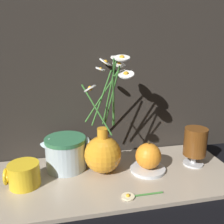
{
  "coord_description": "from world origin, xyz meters",
  "views": [
    {
      "loc": [
        -0.16,
        -0.68,
        0.43
      ],
      "look_at": [
        -0.01,
        0.0,
        0.22
      ],
      "focal_mm": 40.0,
      "sensor_mm": 36.0,
      "label": 1
    }
  ],
  "objects_px": {
    "ceramic_pitcher": "(66,151)",
    "orange_fruit": "(148,156)",
    "tea_glass": "(195,143)",
    "yellow_mug": "(24,174)",
    "vase_with_flowers": "(103,150)"
  },
  "relations": [
    {
      "from": "vase_with_flowers",
      "to": "tea_glass",
      "type": "xyz_separation_m",
      "value": [
        0.31,
        -0.02,
        0.0
      ]
    },
    {
      "from": "ceramic_pitcher",
      "to": "orange_fruit",
      "type": "distance_m",
      "value": 0.27
    },
    {
      "from": "yellow_mug",
      "to": "tea_glass",
      "type": "bearing_deg",
      "value": 1.02
    },
    {
      "from": "yellow_mug",
      "to": "tea_glass",
      "type": "height_order",
      "value": "tea_glass"
    },
    {
      "from": "yellow_mug",
      "to": "orange_fruit",
      "type": "relative_size",
      "value": 1.09
    },
    {
      "from": "ceramic_pitcher",
      "to": "tea_glass",
      "type": "height_order",
      "value": "tea_glass"
    },
    {
      "from": "yellow_mug",
      "to": "orange_fruit",
      "type": "height_order",
      "value": "orange_fruit"
    },
    {
      "from": "vase_with_flowers",
      "to": "tea_glass",
      "type": "distance_m",
      "value": 0.31
    },
    {
      "from": "yellow_mug",
      "to": "ceramic_pitcher",
      "type": "relative_size",
      "value": 0.63
    },
    {
      "from": "tea_glass",
      "to": "orange_fruit",
      "type": "relative_size",
      "value": 1.42
    },
    {
      "from": "yellow_mug",
      "to": "ceramic_pitcher",
      "type": "height_order",
      "value": "ceramic_pitcher"
    },
    {
      "from": "orange_fruit",
      "to": "ceramic_pitcher",
      "type": "bearing_deg",
      "value": 164.15
    },
    {
      "from": "tea_glass",
      "to": "ceramic_pitcher",
      "type": "bearing_deg",
      "value": 171.15
    },
    {
      "from": "orange_fruit",
      "to": "tea_glass",
      "type": "bearing_deg",
      "value": 2.38
    },
    {
      "from": "ceramic_pitcher",
      "to": "vase_with_flowers",
      "type": "bearing_deg",
      "value": -21.68
    }
  ]
}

